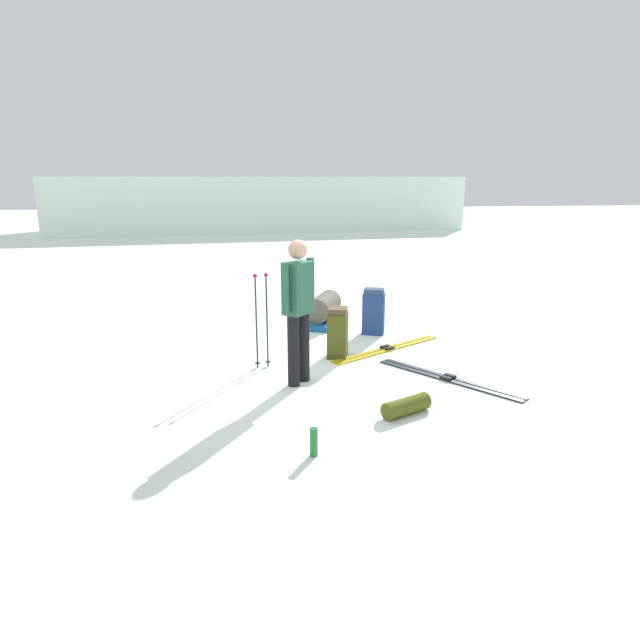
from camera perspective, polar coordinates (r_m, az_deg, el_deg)
name	(u,v)px	position (r m, az deg, el deg)	size (l,w,h in m)	color
ground_plane	(320,374)	(6.85, 0.00, -5.68)	(80.00, 80.00, 0.00)	white
distant_snow_ridge	(261,203)	(26.85, -6.11, 11.97)	(18.52, 5.00, 2.44)	white
skier_standing	(298,305)	(6.31, -2.28, 1.60)	(0.42, 0.44, 1.70)	black
ski_pair_near	(448,379)	(6.86, 13.15, -5.94)	(1.32, 1.65, 0.05)	black
ski_pair_far	(387,349)	(7.87, 7.00, -2.99)	(1.79, 1.18, 0.05)	gold
backpack_large_dark	(338,333)	(7.41, 1.85, -1.36)	(0.33, 0.37, 0.69)	#444716
backpack_bright	(374,312)	(8.56, 5.59, 0.85)	(0.39, 0.34, 0.72)	navy
ski_poles_planted_near	(262,316)	(6.96, -6.09, 0.45)	(0.21, 0.11, 1.22)	black
gear_sled	(324,310)	(9.20, 0.39, 1.05)	(0.90, 1.29, 0.49)	#145386
sleeping_mat_rolled	(406,406)	(5.78, 8.96, -8.82)	(0.18, 0.18, 0.55)	#505317
thermos_bottle	(314,442)	(4.91, -0.65, -12.56)	(0.07, 0.07, 0.26)	#227234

